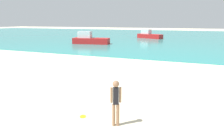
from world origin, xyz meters
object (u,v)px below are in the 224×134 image
(person_standing, at_px, (116,101))
(frisbee, at_px, (83,116))
(boat_near, at_px, (90,39))
(boat_far, at_px, (149,35))

(person_standing, xyz_separation_m, frisbee, (-1.32, 0.13, -0.88))
(frisbee, height_order, boat_near, boat_near)
(frisbee, xyz_separation_m, boat_near, (-10.28, 20.63, 0.69))
(frisbee, distance_m, boat_far, 33.99)
(boat_near, relative_size, boat_far, 1.06)
(frisbee, height_order, boat_far, boat_far)
(boat_near, height_order, boat_far, boat_near)
(person_standing, xyz_separation_m, boat_far, (-4.96, 33.93, -0.23))
(boat_far, bearing_deg, frisbee, -60.12)
(boat_far, bearing_deg, boat_near, -93.03)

